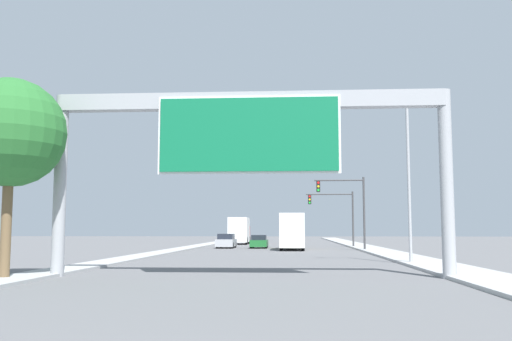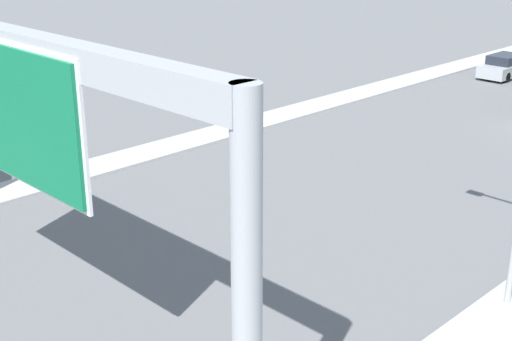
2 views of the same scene
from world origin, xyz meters
name	(u,v)px [view 2 (image 2 of 2)]	position (x,y,z in m)	size (l,w,h in m)	color
median_strip_left	(491,57)	(-9.00, 60.00, 0.07)	(2.00, 120.00, 0.15)	#A9A9A9
sign_gantry	(4,102)	(0.00, 17.89, 6.02)	(16.95, 0.73, 7.84)	#9EA0A5
car_near_left	(506,66)	(-5.25, 54.71, 0.71)	(1.82, 4.57, 1.51)	#A5A8AD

